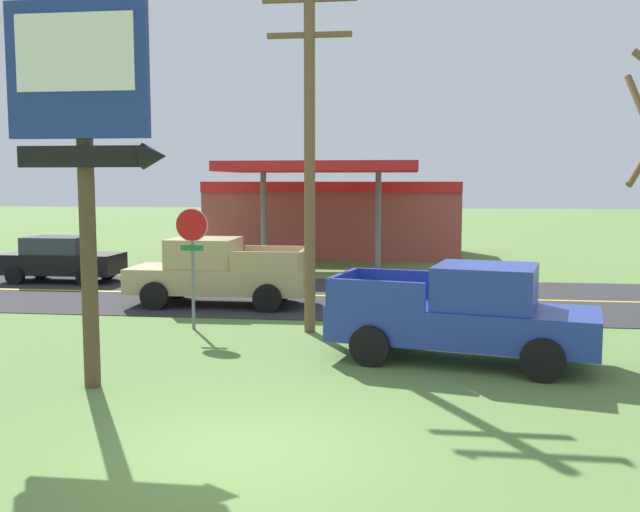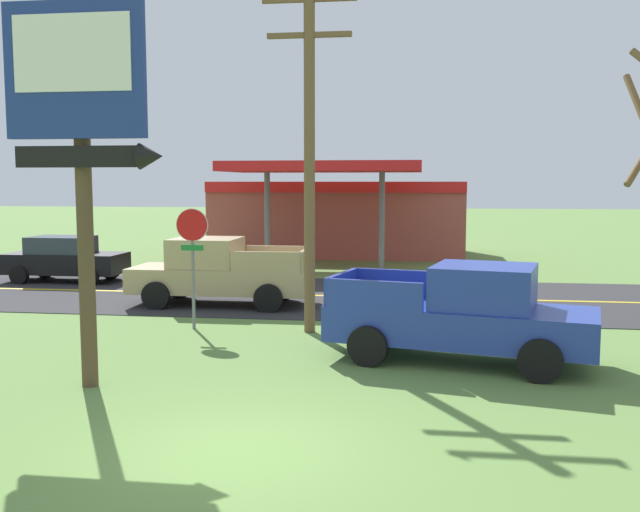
% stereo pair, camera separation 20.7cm
% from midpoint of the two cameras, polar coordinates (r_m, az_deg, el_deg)
% --- Properties ---
extents(ground_plane, '(180.00, 180.00, 0.00)m').
position_cam_midpoint_polar(ground_plane, '(9.96, -6.73, -15.19)').
color(ground_plane, '#5B7F3D').
extents(road_asphalt, '(140.00, 8.00, 0.02)m').
position_cam_midpoint_polar(road_asphalt, '(22.41, 1.37, -3.24)').
color(road_asphalt, '#2B2B2D').
rests_on(road_asphalt, ground).
extents(road_centre_line, '(126.00, 0.20, 0.01)m').
position_cam_midpoint_polar(road_centre_line, '(22.41, 1.37, -3.21)').
color(road_centre_line, gold).
rests_on(road_centre_line, road_asphalt).
extents(motel_sign, '(2.72, 0.54, 6.86)m').
position_cam_midpoint_polar(motel_sign, '(12.82, -18.78, 10.41)').
color(motel_sign, brown).
rests_on(motel_sign, ground).
extents(stop_sign, '(0.80, 0.08, 2.95)m').
position_cam_midpoint_polar(stop_sign, '(17.54, -10.51, 0.74)').
color(stop_sign, slate).
rests_on(stop_sign, ground).
extents(utility_pole, '(2.19, 0.26, 8.25)m').
position_cam_midpoint_polar(utility_pole, '(16.87, -1.19, 8.89)').
color(utility_pole, brown).
rests_on(utility_pole, ground).
extents(gas_station, '(12.00, 11.50, 4.40)m').
position_cam_midpoint_polar(gas_station, '(35.27, 1.02, 3.26)').
color(gas_station, '#A84C42').
rests_on(gas_station, ground).
extents(pickup_blue_parked_on_lawn, '(5.51, 3.08, 1.96)m').
position_cam_midpoint_polar(pickup_blue_parked_on_lawn, '(14.53, 11.12, -4.57)').
color(pickup_blue_parked_on_lawn, '#233893').
rests_on(pickup_blue_parked_on_lawn, ground).
extents(pickup_tan_on_road, '(5.20, 2.24, 1.96)m').
position_cam_midpoint_polar(pickup_tan_on_road, '(20.96, -8.47, -1.31)').
color(pickup_tan_on_road, tan).
rests_on(pickup_tan_on_road, ground).
extents(car_black_near_lane, '(4.20, 2.00, 1.64)m').
position_cam_midpoint_polar(car_black_near_lane, '(27.24, -20.19, -0.23)').
color(car_black_near_lane, black).
rests_on(car_black_near_lane, ground).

